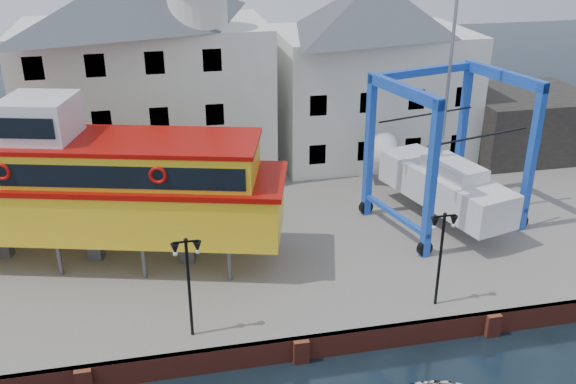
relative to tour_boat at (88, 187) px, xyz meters
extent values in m
plane|color=black|center=(7.90, -8.01, -4.64)|extent=(140.00, 140.00, 0.00)
cube|color=#67625D|center=(7.90, 2.99, -4.14)|extent=(44.00, 22.00, 1.00)
cube|color=maroon|center=(7.90, -7.89, -4.14)|extent=(44.00, 0.25, 1.00)
cube|color=maroon|center=(-0.10, -8.06, -4.14)|extent=(0.60, 0.36, 1.00)
cube|color=maroon|center=(7.90, -8.06, -4.14)|extent=(0.60, 0.36, 1.00)
cube|color=maroon|center=(15.90, -8.06, -4.14)|extent=(0.60, 0.36, 1.00)
cube|color=silver|center=(2.90, 10.49, 0.86)|extent=(14.00, 8.00, 9.00)
cube|color=black|center=(-2.60, 6.53, -2.04)|extent=(1.00, 0.08, 1.20)
cube|color=black|center=(0.40, 6.53, -2.04)|extent=(1.00, 0.08, 1.20)
cube|color=black|center=(3.40, 6.53, -2.04)|extent=(1.00, 0.08, 1.20)
cube|color=black|center=(6.40, 6.53, -2.04)|extent=(1.00, 0.08, 1.20)
cube|color=black|center=(-2.60, 6.53, 0.96)|extent=(1.00, 0.08, 1.20)
cube|color=black|center=(0.40, 6.53, 0.96)|extent=(1.00, 0.08, 1.20)
cube|color=black|center=(3.40, 6.53, 0.96)|extent=(1.00, 0.08, 1.20)
cube|color=black|center=(6.40, 6.53, 0.96)|extent=(1.00, 0.08, 1.20)
cube|color=black|center=(-2.60, 6.53, 3.96)|extent=(1.00, 0.08, 1.20)
cube|color=black|center=(0.40, 6.53, 3.96)|extent=(1.00, 0.08, 1.20)
cube|color=black|center=(3.40, 6.53, 3.96)|extent=(1.00, 0.08, 1.20)
cube|color=black|center=(6.40, 6.53, 3.96)|extent=(1.00, 0.08, 1.20)
cylinder|color=silver|center=(5.90, 8.09, 6.56)|extent=(3.20, 3.20, 2.40)
cube|color=silver|center=(16.90, 10.99, 0.36)|extent=(12.00, 8.00, 8.00)
pyramid|color=#3F444A|center=(16.90, 10.99, 5.96)|extent=(12.00, 8.00, 3.20)
cube|color=black|center=(12.40, 7.03, -2.04)|extent=(1.00, 0.08, 1.20)
cube|color=black|center=(15.40, 7.03, -2.04)|extent=(1.00, 0.08, 1.20)
cube|color=black|center=(18.40, 7.03, -2.04)|extent=(1.00, 0.08, 1.20)
cube|color=black|center=(21.40, 7.03, -2.04)|extent=(1.00, 0.08, 1.20)
cube|color=black|center=(12.40, 7.03, 0.96)|extent=(1.00, 0.08, 1.20)
cube|color=black|center=(15.40, 7.03, 0.96)|extent=(1.00, 0.08, 1.20)
cube|color=black|center=(18.40, 7.03, 0.96)|extent=(1.00, 0.08, 1.20)
cube|color=black|center=(21.40, 7.03, 0.96)|extent=(1.00, 0.08, 1.20)
cube|color=black|center=(26.90, 8.99, -1.64)|extent=(8.00, 7.00, 4.00)
cylinder|color=black|center=(3.90, -6.81, -1.64)|extent=(0.12, 0.12, 4.00)
cube|color=black|center=(3.90, -6.81, 0.41)|extent=(0.90, 0.06, 0.06)
sphere|color=black|center=(3.90, -6.81, 0.48)|extent=(0.16, 0.16, 0.16)
cone|color=black|center=(3.50, -6.81, 0.14)|extent=(0.32, 0.32, 0.45)
sphere|color=silver|center=(3.50, -6.81, -0.04)|extent=(0.18, 0.18, 0.18)
cone|color=black|center=(4.30, -6.81, 0.14)|extent=(0.32, 0.32, 0.45)
sphere|color=silver|center=(4.30, -6.81, -0.04)|extent=(0.18, 0.18, 0.18)
cylinder|color=black|center=(13.90, -6.81, -1.64)|extent=(0.12, 0.12, 4.00)
cube|color=black|center=(13.90, -6.81, 0.41)|extent=(0.90, 0.06, 0.06)
sphere|color=black|center=(13.90, -6.81, 0.48)|extent=(0.16, 0.16, 0.16)
cone|color=black|center=(13.50, -6.81, 0.14)|extent=(0.32, 0.32, 0.45)
sphere|color=silver|center=(13.50, -6.81, -0.04)|extent=(0.18, 0.18, 0.18)
cone|color=black|center=(14.30, -6.81, 0.14)|extent=(0.32, 0.32, 0.45)
sphere|color=silver|center=(14.30, -6.81, -0.04)|extent=(0.18, 0.18, 0.18)
cylinder|color=#59595E|center=(-4.34, 2.77, -2.83)|extent=(0.25, 0.25, 1.63)
cylinder|color=#59595E|center=(-1.49, -1.16, -2.83)|extent=(0.25, 0.25, 1.63)
cylinder|color=#59595E|center=(-0.68, 1.76, -2.83)|extent=(0.25, 0.25, 1.63)
cylinder|color=#59595E|center=(2.17, -2.17, -2.83)|extent=(0.25, 0.25, 1.63)
cylinder|color=#59595E|center=(2.97, 0.76, -2.83)|extent=(0.25, 0.25, 1.63)
cylinder|color=#59595E|center=(5.83, -3.17, -2.83)|extent=(0.25, 0.25, 1.63)
cylinder|color=#59595E|center=(6.63, -0.25, -2.83)|extent=(0.25, 0.25, 1.63)
cube|color=#59595E|center=(-4.22, 1.16, -2.83)|extent=(0.77, 0.69, 1.63)
cube|color=#59595E|center=(-0.04, 0.01, -2.83)|extent=(0.77, 0.69, 1.63)
cube|color=#59595E|center=(4.14, -1.13, -2.83)|extent=(0.77, 0.69, 1.63)
cube|color=yellow|center=(1.00, -0.27, -0.82)|extent=(15.72, 7.99, 2.38)
cube|color=#9E0A05|center=(1.00, -0.27, 0.48)|extent=(16.08, 8.24, 0.24)
cube|color=yellow|center=(2.05, -0.56, 1.24)|extent=(11.42, 6.42, 1.73)
cube|color=black|center=(1.55, -2.37, 1.29)|extent=(10.05, 2.81, 0.98)
cube|color=black|center=(2.54, 1.24, 1.29)|extent=(10.05, 2.81, 0.98)
cube|color=#9E0A05|center=(2.05, -0.56, 2.20)|extent=(11.66, 6.58, 0.20)
cube|color=silver|center=(-1.61, 0.44, 3.09)|extent=(3.46, 3.46, 1.97)
cube|color=black|center=(-1.99, -0.94, 3.17)|extent=(2.30, 0.68, 0.87)
torus|color=#9E0A05|center=(-3.16, -1.12, 1.45)|extent=(0.77, 0.35, 0.76)
torus|color=#9E0A05|center=(3.11, -2.84, 1.45)|extent=(0.77, 0.35, 0.76)
cube|color=#173EA3|center=(15.05, -2.95, 0.14)|extent=(0.46, 0.46, 7.56)
cylinder|color=black|center=(15.05, -2.95, -3.26)|extent=(0.80, 0.45, 0.76)
cube|color=#173EA3|center=(13.78, 1.91, 0.14)|extent=(0.46, 0.46, 7.56)
cylinder|color=black|center=(13.78, 1.91, -3.26)|extent=(0.80, 0.45, 0.76)
cube|color=#173EA3|center=(20.95, -1.40, 0.14)|extent=(0.46, 0.46, 7.56)
cylinder|color=black|center=(20.95, -1.40, -3.26)|extent=(0.80, 0.45, 0.76)
cube|color=#173EA3|center=(19.68, 3.45, 0.14)|extent=(0.46, 0.46, 7.56)
cylinder|color=black|center=(19.68, 3.45, -3.26)|extent=(0.80, 0.45, 0.76)
cube|color=#173EA3|center=(14.42, -0.52, 3.73)|extent=(1.73, 5.32, 0.53)
cube|color=#173EA3|center=(14.42, -0.52, -2.56)|extent=(1.62, 5.29, 0.23)
cube|color=#173EA3|center=(20.31, 1.03, 3.73)|extent=(1.73, 5.32, 0.53)
cube|color=#173EA3|center=(20.31, 1.03, -2.56)|extent=(1.62, 5.29, 0.23)
cube|color=#173EA3|center=(16.73, 2.68, 3.73)|extent=(6.36, 2.01, 0.38)
cube|color=silver|center=(17.37, 0.25, -1.70)|extent=(4.45, 8.46, 1.73)
cone|color=silver|center=(16.15, 4.90, -1.70)|extent=(2.84, 2.30, 2.48)
cube|color=#59595E|center=(17.37, 0.25, -2.94)|extent=(0.74, 1.95, 0.76)
cube|color=silver|center=(17.50, -0.27, -0.51)|extent=(2.49, 3.57, 0.65)
cylinder|color=#99999E|center=(17.23, 0.77, 5.11)|extent=(0.20, 0.20, 11.87)
cube|color=black|center=(17.86, -1.63, 1.61)|extent=(5.71, 1.61, 0.05)
cube|color=black|center=(16.87, 2.13, 1.61)|extent=(5.71, 1.61, 0.05)
camera|label=1|loc=(3.25, -27.40, 11.44)|focal=40.00mm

